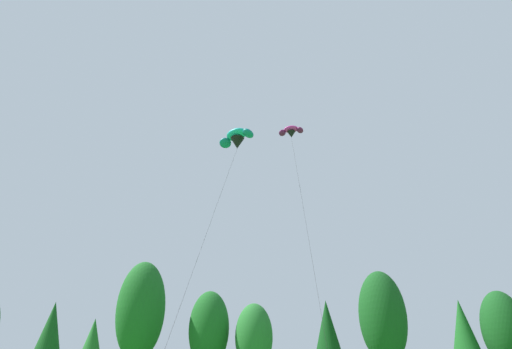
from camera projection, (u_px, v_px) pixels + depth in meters
The scene contains 11 objects.
treeline_tree_b at pixel (50, 333), 53.31m from camera, with size 3.87×3.87×10.31m.
treeline_tree_c at pixel (92, 344), 52.63m from camera, with size 3.41×3.41×8.24m.
treeline_tree_d at pixel (141, 310), 51.11m from camera, with size 5.76×5.76×14.68m.
treeline_tree_e at pixel (209, 329), 50.68m from camera, with size 4.81×4.81×11.16m.
treeline_tree_f at pixel (254, 337), 49.25m from camera, with size 4.38×4.38×9.55m.
treeline_tree_g at pixel (328, 333), 50.01m from camera, with size 3.80×3.80×9.99m.
treeline_tree_h at pixel (383, 316), 47.99m from camera, with size 5.29×5.29×12.91m.
treeline_tree_i at pixel (464, 333), 48.66m from camera, with size 3.77×3.77×9.88m.
treeline_tree_j at pixel (504, 329), 46.85m from camera, with size 4.65×4.65×10.57m.
parafoil_kite_high_teal at pixel (237, 139), 36.87m from camera, with size 4.20×11.41×20.44m.
parafoil_kite_mid_magenta at pixel (291, 132), 41.08m from camera, with size 3.20×14.07×22.42m.
Camera 1 is at (2.49, -0.76, 2.64)m, focal length 29.74 mm.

